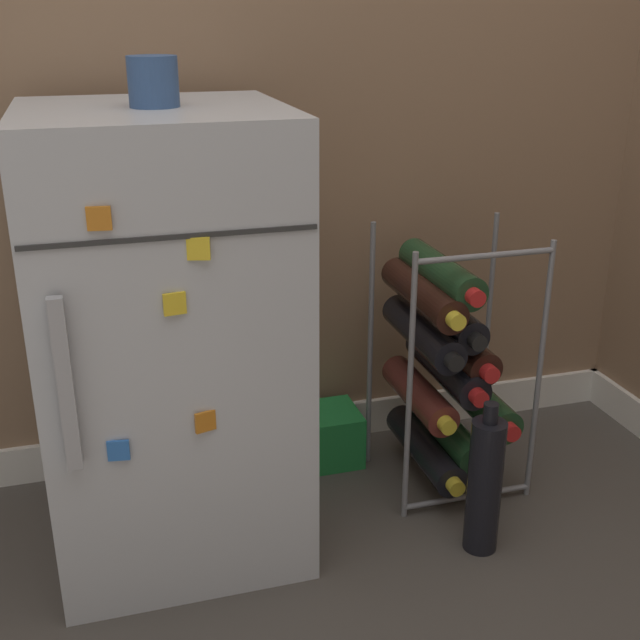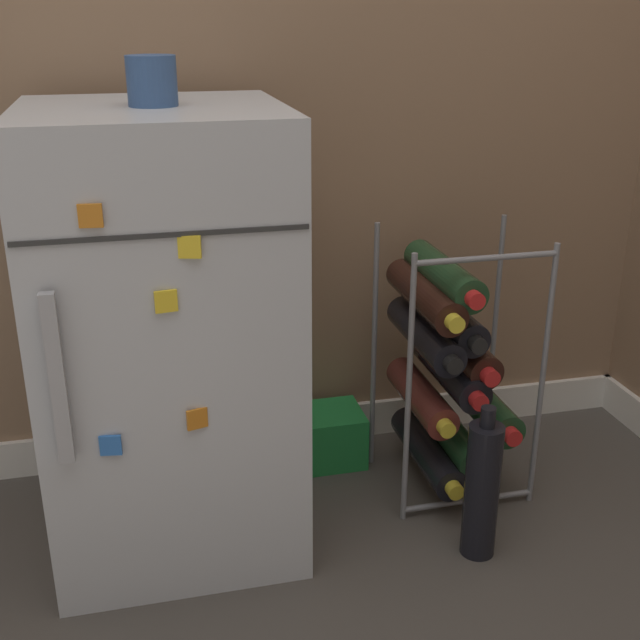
% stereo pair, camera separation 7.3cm
% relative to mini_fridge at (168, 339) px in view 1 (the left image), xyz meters
% --- Properties ---
extents(ground_plane, '(14.00, 14.00, 0.00)m').
position_rel_mini_fridge_xyz_m(ground_plane, '(0.28, -0.36, -0.43)').
color(ground_plane, '#423D38').
extents(mini_fridge, '(0.47, 0.49, 0.86)m').
position_rel_mini_fridge_xyz_m(mini_fridge, '(0.00, 0.00, 0.00)').
color(mini_fridge, '#B7BABF').
rests_on(mini_fridge, ground_plane).
extents(wine_rack, '(0.31, 0.33, 0.59)m').
position_rel_mini_fridge_xyz_m(wine_rack, '(0.59, 0.03, -0.14)').
color(wine_rack, slate).
rests_on(wine_rack, ground_plane).
extents(soda_box, '(0.20, 0.14, 0.13)m').
position_rel_mini_fridge_xyz_m(soda_box, '(0.35, 0.18, -0.37)').
color(soda_box, '#1E7F38').
rests_on(soda_box, ground_plane).
extents(fridge_top_cup, '(0.08, 0.08, 0.08)m').
position_rel_mini_fridge_xyz_m(fridge_top_cup, '(0.01, -0.01, 0.47)').
color(fridge_top_cup, '#335184').
rests_on(fridge_top_cup, mini_fridge).
extents(loose_bottle_floor, '(0.07, 0.07, 0.32)m').
position_rel_mini_fridge_xyz_m(loose_bottle_floor, '(0.57, -0.23, -0.29)').
color(loose_bottle_floor, black).
rests_on(loose_bottle_floor, ground_plane).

